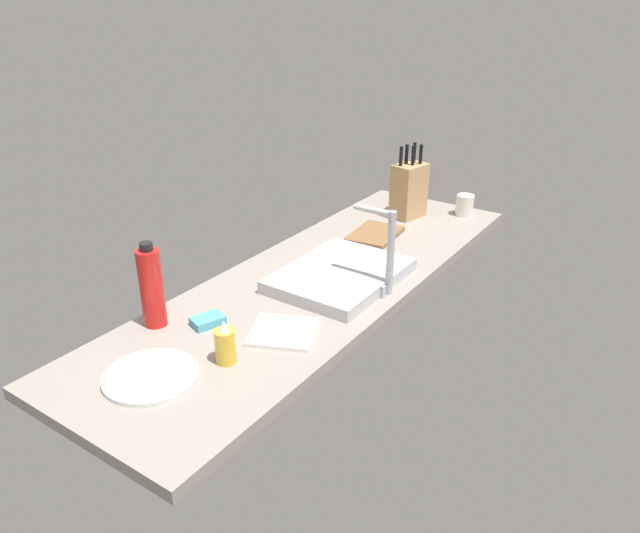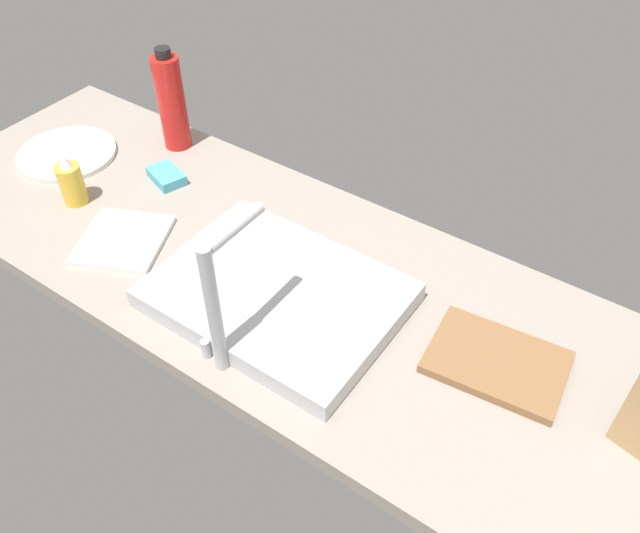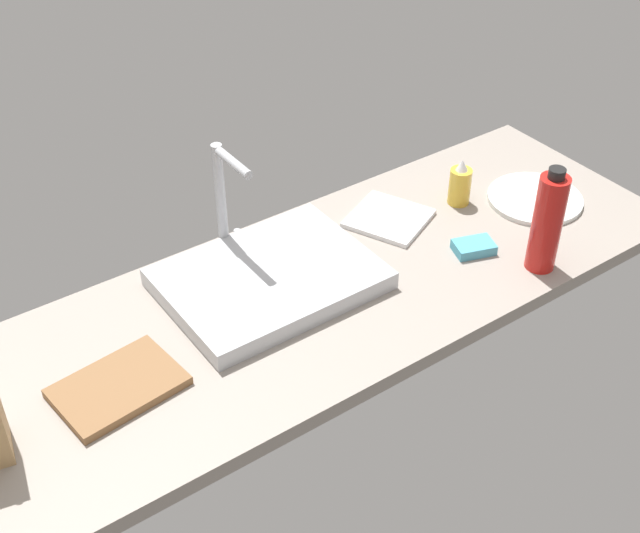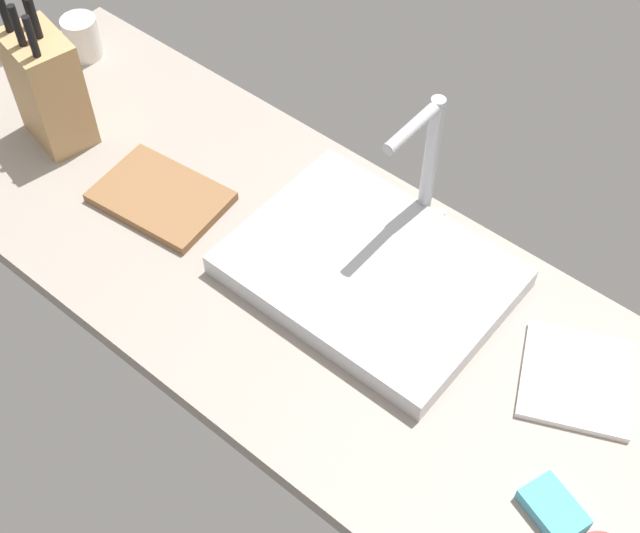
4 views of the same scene
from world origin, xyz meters
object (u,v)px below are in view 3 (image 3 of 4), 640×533
(soap_bottle, at_px, (460,185))
(dish_towel, at_px, (389,218))
(faucet, at_px, (224,193))
(dinner_plate, at_px, (535,199))
(dish_sponge, at_px, (474,247))
(sink_basin, at_px, (269,279))
(water_bottle, at_px, (547,222))
(cutting_board, at_px, (118,387))

(soap_bottle, height_order, dish_towel, soap_bottle)
(soap_bottle, bearing_deg, dish_towel, 168.71)
(faucet, height_order, dinner_plate, faucet)
(faucet, height_order, soap_bottle, faucet)
(dish_towel, height_order, dish_sponge, dish_sponge)
(dish_towel, bearing_deg, dinner_plate, -22.23)
(sink_basin, bearing_deg, soap_bottle, 0.87)
(water_bottle, xyz_separation_m, dinner_plate, (0.19, 0.19, -0.11))
(water_bottle, bearing_deg, dish_towel, 115.81)
(dinner_plate, bearing_deg, faucet, 160.84)
(cutting_board, bearing_deg, dinner_plate, 0.05)
(water_bottle, relative_size, dinner_plate, 1.08)
(soap_bottle, xyz_separation_m, dinner_plate, (0.16, -0.10, -0.05))
(faucet, bearing_deg, dish_towel, -16.23)
(cutting_board, distance_m, dinner_plate, 1.11)
(sink_basin, bearing_deg, faucet, 93.53)
(sink_basin, distance_m, faucet, 0.21)
(sink_basin, bearing_deg, dish_sponge, -19.98)
(water_bottle, height_order, dish_sponge, water_bottle)
(faucet, distance_m, dinner_plate, 0.78)
(faucet, relative_size, cutting_board, 1.19)
(soap_bottle, relative_size, water_bottle, 0.48)
(dish_towel, bearing_deg, soap_bottle, -11.29)
(dish_sponge, bearing_deg, dinner_plate, 13.80)
(sink_basin, distance_m, dish_towel, 0.37)
(sink_basin, height_order, dish_towel, sink_basin)
(faucet, relative_size, dish_sponge, 3.03)
(faucet, distance_m, dish_sponge, 0.58)
(cutting_board, xyz_separation_m, water_bottle, (0.93, -0.19, 0.11))
(water_bottle, xyz_separation_m, dish_towel, (-0.16, 0.33, -0.11))
(soap_bottle, xyz_separation_m, dish_towel, (-0.19, 0.04, -0.05))
(cutting_board, bearing_deg, water_bottle, -11.53)
(sink_basin, distance_m, soap_bottle, 0.56)
(faucet, bearing_deg, dinner_plate, -19.16)
(sink_basin, xyz_separation_m, dish_sponge, (0.45, -0.16, -0.01))
(cutting_board, bearing_deg, dish_sponge, -4.41)
(dinner_plate, height_order, dish_towel, same)
(sink_basin, distance_m, dish_sponge, 0.48)
(cutting_board, height_order, dish_sponge, dish_sponge)
(dish_towel, bearing_deg, sink_basin, -172.83)
(faucet, xyz_separation_m, cutting_board, (-0.39, -0.25, -0.15))
(dish_towel, bearing_deg, water_bottle, -64.19)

